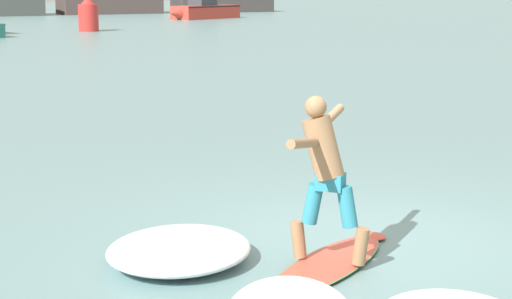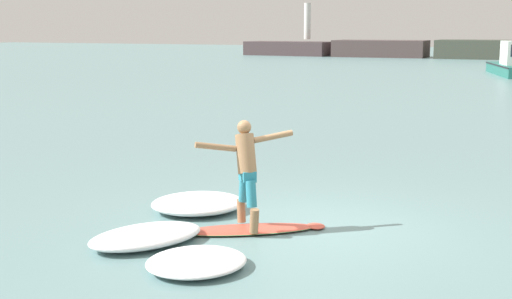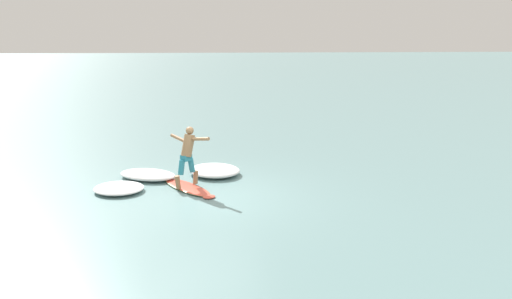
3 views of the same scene
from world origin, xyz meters
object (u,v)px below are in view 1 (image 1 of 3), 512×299
surfboard (331,263)px  surfer (324,166)px  channel_marker_buoy (88,16)px  fishing_boat_near_jetty (203,8)px

surfboard → surfer: 0.97m
surfboard → channel_marker_buoy: bearing=78.9°
surfboard → fishing_boat_near_jetty: 53.88m
surfer → fishing_boat_near_jetty: fishing_boat_near_jetty is taller
fishing_boat_near_jetty → surfer: bearing=-110.6°
fishing_boat_near_jetty → channel_marker_buoy: fishing_boat_near_jetty is taller
surfer → channel_marker_buoy: channel_marker_buoy is taller
surfer → fishing_boat_near_jetty: (18.94, 50.44, -0.24)m
surfer → fishing_boat_near_jetty: bearing=69.4°
surfboard → channel_marker_buoy: channel_marker_buoy is taller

